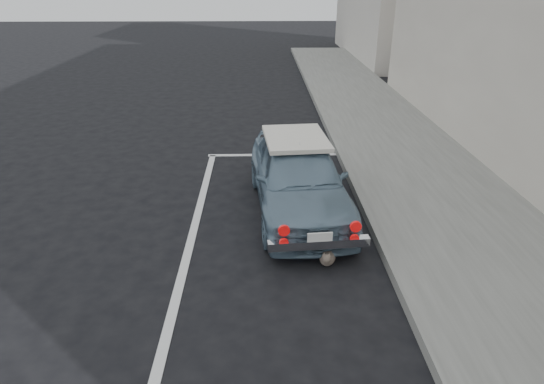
# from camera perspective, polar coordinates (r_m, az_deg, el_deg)

# --- Properties ---
(sidewalk) EXTENTS (2.80, 40.00, 0.15)m
(sidewalk) POSITION_cam_1_polar(r_m,az_deg,el_deg) (6.68, 26.30, -8.77)
(sidewalk) COLOR slate
(sidewalk) RESTS_ON ground
(pline_front) EXTENTS (3.00, 0.12, 0.01)m
(pline_front) POSITION_cam_1_polar(r_m,az_deg,el_deg) (9.98, 0.61, 4.69)
(pline_front) COLOR silver
(pline_front) RESTS_ON ground
(pline_side) EXTENTS (0.12, 7.00, 0.01)m
(pline_side) POSITION_cam_1_polar(r_m,az_deg,el_deg) (6.89, -10.09, -5.83)
(pline_side) COLOR silver
(pline_side) RESTS_ON ground
(retro_coupe) EXTENTS (1.70, 3.63, 1.20)m
(retro_coupe) POSITION_cam_1_polar(r_m,az_deg,el_deg) (7.39, 3.32, 2.02)
(retro_coupe) COLOR #6C889D
(retro_coupe) RESTS_ON ground
(cat) EXTENTS (0.30, 0.49, 0.27)m
(cat) POSITION_cam_1_polar(r_m,az_deg,el_deg) (6.23, 6.96, -8.01)
(cat) COLOR #6F6554
(cat) RESTS_ON ground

